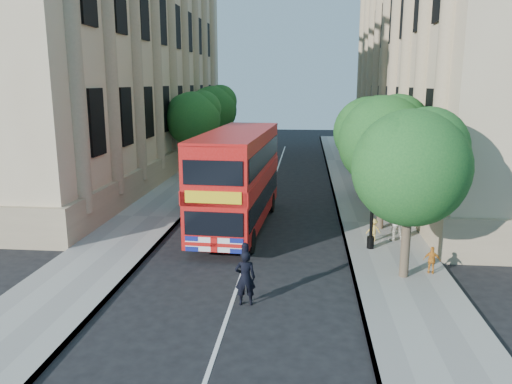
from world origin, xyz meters
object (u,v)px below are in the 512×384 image
(lamp_post, at_px, (373,192))
(woman_pedestrian, at_px, (394,220))
(double_decker_bus, at_px, (238,176))
(box_van, at_px, (216,180))
(police_constable, at_px, (245,278))

(lamp_post, distance_m, woman_pedestrian, 2.28)
(double_decker_bus, distance_m, box_van, 5.11)
(woman_pedestrian, bearing_deg, lamp_post, 27.75)
(lamp_post, bearing_deg, police_constable, -129.17)
(double_decker_bus, relative_size, box_van, 1.94)
(double_decker_bus, relative_size, police_constable, 5.63)
(double_decker_bus, bearing_deg, woman_pedestrian, -8.87)
(lamp_post, height_order, double_decker_bus, lamp_post)
(lamp_post, distance_m, box_van, 10.81)
(double_decker_bus, bearing_deg, police_constable, -77.67)
(double_decker_bus, bearing_deg, box_van, 115.32)
(lamp_post, bearing_deg, double_decker_bus, 154.90)
(box_van, bearing_deg, police_constable, -75.58)
(lamp_post, relative_size, box_van, 1.00)
(lamp_post, relative_size, woman_pedestrian, 2.91)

